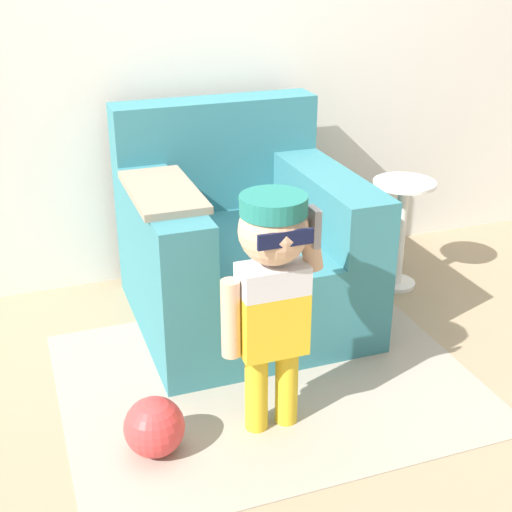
% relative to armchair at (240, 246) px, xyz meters
% --- Properties ---
extents(ground_plane, '(10.00, 10.00, 0.00)m').
position_rel_armchair_xyz_m(ground_plane, '(-0.03, -0.27, -0.34)').
color(ground_plane, '#998466').
extents(wall_back, '(10.00, 0.05, 2.60)m').
position_rel_armchair_xyz_m(wall_back, '(-0.03, 0.57, 0.96)').
color(wall_back, silver).
rests_on(wall_back, ground_plane).
extents(armchair, '(0.97, 1.00, 0.93)m').
position_rel_armchair_xyz_m(armchair, '(0.00, 0.00, 0.00)').
color(armchair, teal).
rests_on(armchair, ground_plane).
extents(person_child, '(0.36, 0.27, 0.87)m').
position_rel_armchair_xyz_m(person_child, '(-0.16, -0.83, 0.25)').
color(person_child, gold).
rests_on(person_child, ground_plane).
extents(side_table, '(0.30, 0.30, 0.55)m').
position_rel_armchair_xyz_m(side_table, '(0.83, 0.00, -0.01)').
color(side_table, white).
rests_on(side_table, ground_plane).
extents(rug, '(1.59, 1.26, 0.01)m').
position_rel_armchair_xyz_m(rug, '(-0.08, -0.56, -0.33)').
color(rug, '#9E9384').
rests_on(rug, ground_plane).
extents(toy_ball, '(0.21, 0.21, 0.21)m').
position_rel_armchair_xyz_m(toy_ball, '(-0.58, -0.83, -0.23)').
color(toy_ball, '#D13838').
rests_on(toy_ball, ground_plane).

